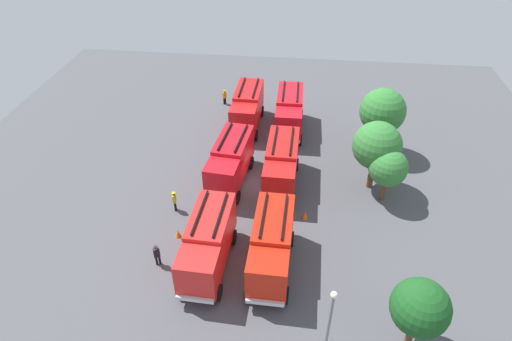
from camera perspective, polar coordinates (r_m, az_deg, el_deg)
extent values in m
plane|color=#4C4C51|center=(36.79, 0.00, -1.74)|extent=(55.75, 55.75, 0.00)
cube|color=red|center=(41.59, -1.67, 6.74)|extent=(2.25, 2.54, 2.60)
cube|color=#8C9EAD|center=(40.54, -1.91, 6.39)|extent=(0.12, 2.13, 1.46)
cube|color=red|center=(44.55, -0.97, 9.15)|extent=(4.85, 2.60, 2.90)
cube|color=black|center=(43.75, -0.08, 10.92)|extent=(4.32, 0.21, 0.12)
cube|color=black|center=(43.94, -1.89, 11.01)|extent=(4.32, 0.21, 0.12)
cube|color=silver|center=(41.18, -1.91, 4.53)|extent=(0.25, 2.38, 0.28)
cylinder|color=black|center=(42.07, -0.06, 4.67)|extent=(1.11, 0.37, 1.10)
cylinder|color=black|center=(42.41, -3.29, 4.90)|extent=(1.11, 0.37, 1.10)
cylinder|color=black|center=(46.26, 0.76, 7.88)|extent=(1.11, 0.37, 1.10)
cylinder|color=black|center=(46.57, -2.20, 8.06)|extent=(1.11, 0.37, 1.10)
cube|color=red|center=(34.03, -4.48, -1.07)|extent=(2.45, 2.72, 2.60)
cube|color=#8C9EAD|center=(33.06, -5.01, -1.73)|extent=(0.30, 2.12, 1.46)
cube|color=red|center=(36.65, -2.98, 2.40)|extent=(5.04, 2.99, 2.90)
cube|color=black|center=(35.63, -1.99, 4.35)|extent=(4.31, 0.57, 0.12)
cube|color=black|center=(35.95, -4.12, 4.59)|extent=(4.31, 0.57, 0.12)
cube|color=silver|center=(33.88, -4.95, -3.82)|extent=(0.45, 2.38, 0.28)
cylinder|color=black|center=(34.59, -2.54, -3.56)|extent=(1.13, 0.46, 1.10)
cylinder|color=black|center=(35.17, -6.33, -2.99)|extent=(1.13, 0.46, 1.10)
cylinder|color=black|center=(38.33, -0.71, 1.08)|extent=(1.13, 0.46, 1.10)
cylinder|color=black|center=(38.85, -4.16, 1.52)|extent=(1.13, 0.46, 1.10)
cube|color=red|center=(27.42, -7.62, -13.12)|extent=(2.29, 2.58, 2.60)
cube|color=#8C9EAD|center=(26.55, -8.27, -14.39)|extent=(0.16, 2.13, 1.46)
cube|color=red|center=(29.57, -5.90, -7.83)|extent=(4.89, 2.68, 2.90)
cube|color=black|center=(28.36, -4.74, -5.73)|extent=(4.32, 0.28, 0.12)
cube|color=black|center=(28.65, -7.44, -5.43)|extent=(4.32, 0.28, 0.12)
cube|color=silver|center=(27.61, -8.08, -16.53)|extent=(0.29, 2.38, 0.28)
cylinder|color=black|center=(28.26, -5.03, -15.79)|extent=(1.11, 0.39, 1.10)
cylinder|color=black|center=(28.78, -9.85, -15.05)|extent=(1.11, 0.39, 1.10)
cylinder|color=black|center=(31.38, -3.04, -8.77)|extent=(1.11, 0.39, 1.10)
cylinder|color=black|center=(31.84, -7.33, -8.25)|extent=(1.11, 0.39, 1.10)
cube|color=red|center=(40.95, 4.28, 6.13)|extent=(2.22, 2.52, 2.60)
cube|color=#8C9EAD|center=(39.89, 4.23, 5.75)|extent=(0.10, 2.13, 1.46)
cube|color=red|center=(43.93, 4.49, 8.61)|extent=(4.82, 2.54, 2.90)
cube|color=black|center=(43.21, 5.51, 10.39)|extent=(4.32, 0.16, 0.12)
cube|color=black|center=(43.23, 3.66, 10.50)|extent=(4.32, 0.16, 0.12)
cube|color=silver|center=(40.54, 4.13, 3.87)|extent=(0.22, 2.38, 0.28)
cylinder|color=black|center=(41.59, 5.82, 4.05)|extent=(1.10, 0.36, 1.10)
cylinder|color=black|center=(41.63, 2.51, 4.25)|extent=(1.10, 0.36, 1.10)
cylinder|color=black|center=(45.80, 5.96, 7.35)|extent=(1.10, 0.36, 1.10)
cylinder|color=black|center=(45.83, 2.94, 7.53)|extent=(1.10, 0.36, 1.10)
cube|color=red|center=(33.59, 3.02, -1.58)|extent=(2.25, 2.54, 2.60)
cube|color=#8C9EAD|center=(32.58, 2.87, -2.29)|extent=(0.12, 2.13, 1.46)
cube|color=red|center=(36.31, 3.51, 2.01)|extent=(4.85, 2.59, 2.90)
cube|color=black|center=(35.41, 4.72, 4.01)|extent=(4.32, 0.20, 0.12)
cube|color=black|center=(35.48, 2.50, 4.18)|extent=(4.32, 0.20, 0.12)
cube|color=silver|center=(33.41, 2.77, -4.40)|extent=(0.24, 2.38, 0.28)
cylinder|color=black|center=(34.39, 4.90, -3.97)|extent=(1.11, 0.37, 1.10)
cylinder|color=black|center=(34.50, 0.92, -3.64)|extent=(1.11, 0.37, 1.10)
cylinder|color=black|center=(38.24, 5.36, 0.80)|extent=(1.11, 0.37, 1.10)
cylinder|color=black|center=(38.34, 1.78, 1.08)|extent=(1.11, 0.37, 1.10)
cube|color=red|center=(27.05, 1.53, -13.59)|extent=(2.25, 2.55, 2.60)
cube|color=#8C9EAD|center=(26.15, 1.27, -14.91)|extent=(0.12, 2.13, 1.46)
cube|color=red|center=(29.29, 2.31, -8.16)|extent=(4.85, 2.60, 2.90)
cube|color=black|center=(28.17, 3.78, -6.02)|extent=(4.32, 0.21, 0.12)
cube|color=black|center=(28.25, 0.99, -5.78)|extent=(4.32, 0.21, 0.12)
cube|color=silver|center=(27.23, 1.19, -17.06)|extent=(0.25, 2.38, 0.28)
cylinder|color=black|center=(28.10, 3.96, -16.14)|extent=(1.11, 0.37, 1.10)
cylinder|color=black|center=(28.24, -1.09, -15.65)|extent=(1.11, 0.37, 1.10)
cylinder|color=black|center=(31.30, 4.67, -9.00)|extent=(1.11, 0.37, 1.10)
cylinder|color=black|center=(31.43, 0.25, -8.61)|extent=(1.11, 0.37, 1.10)
cylinder|color=black|center=(30.81, -13.01, -11.51)|extent=(0.16, 0.16, 0.78)
cylinder|color=black|center=(30.80, -12.61, -11.46)|extent=(0.16, 0.16, 0.78)
cube|color=black|center=(30.28, -12.99, -10.56)|extent=(0.37, 0.48, 0.68)
sphere|color=beige|center=(29.95, -13.11, -9.98)|extent=(0.22, 0.22, 0.22)
cylinder|color=black|center=(29.89, -13.14, -9.86)|extent=(0.28, 0.28, 0.07)
cylinder|color=black|center=(48.83, -4.07, 9.22)|extent=(0.16, 0.16, 0.76)
cylinder|color=black|center=(48.70, -4.24, 9.13)|extent=(0.16, 0.16, 0.76)
cube|color=orange|center=(48.44, -4.19, 9.92)|extent=(0.48, 0.44, 0.66)
sphere|color=#9E704C|center=(48.24, -4.21, 10.39)|extent=(0.22, 0.22, 0.22)
cylinder|color=orange|center=(48.21, -4.22, 10.48)|extent=(0.27, 0.27, 0.06)
cylinder|color=black|center=(33.32, 2.19, -5.78)|extent=(0.16, 0.16, 0.80)
cylinder|color=black|center=(33.22, 1.92, -5.93)|extent=(0.16, 0.16, 0.80)
cube|color=gold|center=(32.77, 2.08, -4.89)|extent=(0.47, 0.47, 0.70)
sphere|color=brown|center=(32.46, 2.10, -4.28)|extent=(0.23, 0.23, 0.23)
cylinder|color=gold|center=(32.40, 2.10, -4.16)|extent=(0.28, 0.28, 0.07)
cylinder|color=black|center=(34.49, -10.62, -4.74)|extent=(0.16, 0.16, 0.81)
cylinder|color=black|center=(34.65, -10.60, -4.52)|extent=(0.16, 0.16, 0.81)
cube|color=gold|center=(34.08, -10.75, -3.67)|extent=(0.46, 0.32, 0.71)
sphere|color=brown|center=(33.78, -10.84, -3.06)|extent=(0.23, 0.23, 0.23)
cylinder|color=gold|center=(33.72, -10.86, -2.94)|extent=(0.29, 0.29, 0.07)
cylinder|color=black|center=(32.82, 0.14, -6.58)|extent=(0.16, 0.16, 0.79)
cylinder|color=black|center=(32.80, 0.51, -6.60)|extent=(0.16, 0.16, 0.79)
cube|color=black|center=(32.31, 0.33, -5.64)|extent=(0.24, 0.42, 0.68)
sphere|color=beige|center=(32.01, 0.34, -5.05)|extent=(0.22, 0.22, 0.22)
cylinder|color=black|center=(31.95, 0.34, -4.93)|extent=(0.28, 0.28, 0.07)
cylinder|color=brown|center=(41.63, 15.69, 3.96)|extent=(0.51, 0.51, 2.55)
sphere|color=#337A33|center=(40.15, 16.39, 7.55)|extent=(4.07, 4.07, 4.07)
cylinder|color=brown|center=(37.04, 14.98, -0.53)|extent=(0.49, 0.49, 2.45)
sphere|color=#337A33|center=(35.42, 15.70, 3.19)|extent=(3.92, 3.92, 3.92)
cylinder|color=brown|center=(36.13, 16.45, -2.47)|extent=(0.38, 0.38, 1.89)
sphere|color=#337A33|center=(34.81, 17.07, 0.37)|extent=(3.02, 3.02, 3.02)
cylinder|color=brown|center=(27.43, 19.75, -19.58)|extent=(0.40, 0.40, 2.01)
sphere|color=#19511E|center=(25.58, 20.87, -16.57)|extent=(3.22, 3.22, 3.22)
cone|color=#F2600C|center=(32.44, -10.26, -8.19)|extent=(0.43, 0.43, 0.62)
cone|color=#F2600C|center=(33.55, 6.49, -5.86)|extent=(0.45, 0.45, 0.65)
cylinder|color=slate|center=(24.11, 9.45, -20.30)|extent=(0.16, 0.16, 5.75)
sphere|color=#F2EFCC|center=(21.64, 10.28, -15.88)|extent=(0.36, 0.36, 0.36)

